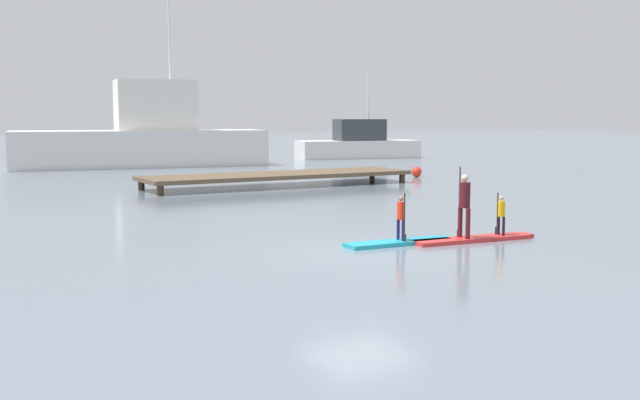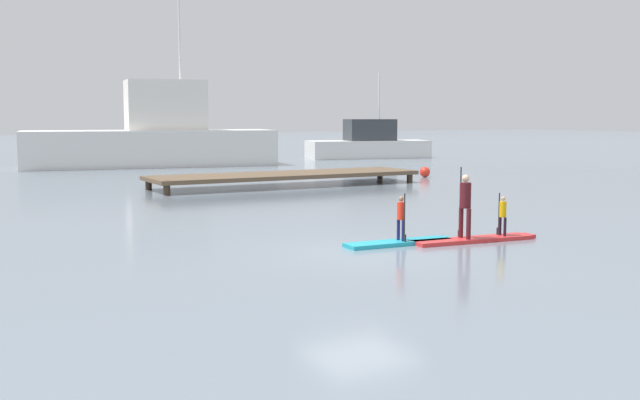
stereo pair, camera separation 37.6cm
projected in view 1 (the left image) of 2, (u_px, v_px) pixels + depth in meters
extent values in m
plane|color=slate|center=(360.00, 253.00, 17.81)|extent=(240.00, 240.00, 0.00)
cube|color=#1E9EB2|center=(398.00, 242.00, 18.96)|extent=(2.84, 0.78, 0.10)
cube|color=#1E9EB2|center=(446.00, 238.00, 19.61)|extent=(0.26, 0.45, 0.09)
cylinder|color=#19194C|center=(398.00, 229.00, 19.06)|extent=(0.08, 0.08, 0.52)
cylinder|color=#19194C|center=(403.00, 230.00, 18.85)|extent=(0.08, 0.08, 0.52)
cylinder|color=red|center=(401.00, 211.00, 18.90)|extent=(0.20, 0.20, 0.43)
sphere|color=#8C664C|center=(401.00, 199.00, 18.87)|extent=(0.13, 0.13, 0.13)
cylinder|color=black|center=(404.00, 217.00, 18.77)|extent=(0.03, 0.03, 1.19)
cube|color=black|center=(404.00, 238.00, 18.83)|extent=(0.04, 0.14, 0.18)
cube|color=red|center=(472.00, 239.00, 19.45)|extent=(3.35, 0.92, 0.10)
cube|color=red|center=(525.00, 235.00, 20.15)|extent=(0.28, 0.45, 0.09)
cylinder|color=#4C1419|center=(460.00, 222.00, 19.46)|extent=(0.12, 0.12, 0.77)
cylinder|color=#4C1419|center=(468.00, 224.00, 19.15)|extent=(0.12, 0.12, 0.77)
cylinder|color=#4C1419|center=(465.00, 195.00, 19.23)|extent=(0.31, 0.31, 0.64)
sphere|color=beige|center=(465.00, 178.00, 19.18)|extent=(0.19, 0.19, 0.19)
cylinder|color=black|center=(460.00, 202.00, 19.44)|extent=(0.03, 0.03, 1.80)
cube|color=black|center=(459.00, 233.00, 19.53)|extent=(0.04, 0.14, 0.18)
cylinder|color=black|center=(498.00, 225.00, 19.89)|extent=(0.07, 0.07, 0.48)
cylinder|color=black|center=(504.00, 226.00, 19.70)|extent=(0.07, 0.07, 0.48)
cylinder|color=#F2B20C|center=(501.00, 209.00, 19.75)|extent=(0.20, 0.20, 0.40)
sphere|color=tan|center=(502.00, 198.00, 19.72)|extent=(0.12, 0.12, 0.12)
cylinder|color=black|center=(497.00, 213.00, 19.91)|extent=(0.03, 0.03, 1.09)
cube|color=black|center=(497.00, 231.00, 19.96)|extent=(0.04, 0.14, 0.18)
cube|color=silver|center=(140.00, 148.00, 48.00)|extent=(16.03, 7.17, 2.27)
cube|color=white|center=(155.00, 105.00, 48.05)|extent=(5.34, 4.14, 3.14)
cylinder|color=silver|center=(169.00, 4.00, 47.69)|extent=(0.12, 0.12, 9.48)
cube|color=silver|center=(358.00, 149.00, 57.50)|extent=(9.55, 4.82, 1.32)
cube|color=#33383D|center=(359.00, 130.00, 57.37)|extent=(3.96, 2.91, 1.60)
cylinder|color=silver|center=(368.00, 96.00, 57.30)|extent=(0.12, 0.12, 3.49)
cube|color=brown|center=(279.00, 175.00, 34.63)|extent=(12.53, 3.19, 0.18)
cylinder|color=#473828|center=(160.00, 188.00, 30.59)|extent=(0.28, 0.28, 0.59)
cylinder|color=#473828|center=(141.00, 183.00, 32.83)|extent=(0.28, 0.28, 0.59)
cylinder|color=#473828|center=(402.00, 176.00, 36.48)|extent=(0.28, 0.28, 0.59)
cylinder|color=#473828|center=(372.00, 173.00, 38.71)|extent=(0.28, 0.28, 0.59)
sphere|color=red|center=(417.00, 172.00, 39.77)|extent=(0.54, 0.54, 0.54)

